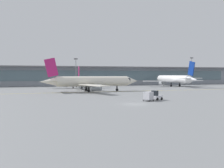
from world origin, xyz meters
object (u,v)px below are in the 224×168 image
taxiing_regional_jet (92,82)px  apron_light_mast_1 (76,71)px  gate_airplane_2 (174,79)px  apron_light_mast_2 (192,70)px  baggage_tug (156,96)px  gate_airplane_1 (77,82)px  cargo_dolly_lead (149,96)px

taxiing_regional_jet → apron_light_mast_1: size_ratio=2.47×
gate_airplane_2 → apron_light_mast_2: (20.55, 16.40, 4.77)m
baggage_tug → gate_airplane_1: bearing=71.6°
baggage_tug → cargo_dolly_lead: (-2.47, -1.40, 0.16)m
gate_airplane_2 → apron_light_mast_2: size_ratio=2.27×
gate_airplane_2 → apron_light_mast_1: bearing=69.0°
taxiing_regional_jet → apron_light_mast_1: bearing=88.7°
gate_airplane_1 → apron_light_mast_1: size_ratio=1.97×
taxiing_regional_jet → baggage_tug: (8.24, -29.87, -2.34)m
apron_light_mast_1 → cargo_dolly_lead: bearing=-85.3°
baggage_tug → cargo_dolly_lead: baggage_tug is taller
cargo_dolly_lead → gate_airplane_1: bearing=68.6°
cargo_dolly_lead → baggage_tug: bearing=0.0°
gate_airplane_1 → cargo_dolly_lead: gate_airplane_1 is taller
gate_airplane_1 → cargo_dolly_lead: size_ratio=9.86×
gate_airplane_2 → apron_light_mast_1: size_ratio=2.57×
apron_light_mast_1 → apron_light_mast_2: bearing=1.3°
gate_airplane_2 → taxiing_regional_jet: bearing=116.4°
taxiing_regional_jet → apron_light_mast_2: (64.03, 39.96, 4.89)m
baggage_tug → cargo_dolly_lead: 2.85m
gate_airplane_1 → taxiing_regional_jet: (1.78, -20.96, 0.67)m
gate_airplane_2 → apron_light_mast_2: bearing=-53.5°
apron_light_mast_1 → apron_light_mast_2: size_ratio=0.88×
apron_light_mast_1 → apron_light_mast_2: apron_light_mast_2 is taller
gate_airplane_1 → gate_airplane_2: bearing=-81.8°
cargo_dolly_lead → apron_light_mast_1: (-5.70, 69.72, 6.19)m
apron_light_mast_2 → baggage_tug: bearing=-128.6°
gate_airplane_1 → taxiing_regional_jet: bearing=-170.2°
taxiing_regional_jet → apron_light_mast_2: bearing=30.8°
cargo_dolly_lead → gate_airplane_2: bearing=25.9°
gate_airplane_2 → cargo_dolly_lead: size_ratio=12.88×
taxiing_regional_jet → cargo_dolly_lead: size_ratio=12.42×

